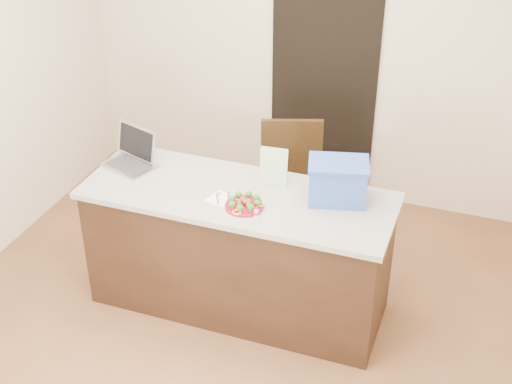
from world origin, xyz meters
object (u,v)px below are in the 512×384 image
(island, at_px, (239,250))
(blue_box, at_px, (338,181))
(plate, at_px, (245,206))
(chair, at_px, (286,180))
(yogurt_bottle, at_px, (256,213))
(laptop, at_px, (133,154))
(napkin, at_px, (222,199))

(island, relative_size, blue_box, 4.76)
(plate, height_order, chair, chair)
(island, distance_m, chair, 0.80)
(plate, height_order, yogurt_bottle, yogurt_bottle)
(laptop, relative_size, blue_box, 0.96)
(napkin, xyz_separation_m, laptop, (-0.76, 0.24, 0.06))
(island, xyz_separation_m, napkin, (-0.07, -0.11, 0.46))
(napkin, xyz_separation_m, blue_box, (0.70, 0.25, 0.13))
(napkin, height_order, blue_box, blue_box)
(plate, relative_size, laptop, 0.60)
(plate, height_order, blue_box, blue_box)
(plate, height_order, laptop, laptop)
(island, bearing_deg, laptop, 171.13)
(plate, bearing_deg, laptop, 163.71)
(napkin, bearing_deg, plate, -11.96)
(laptop, bearing_deg, plate, 2.95)
(laptop, height_order, blue_box, blue_box)
(plate, relative_size, blue_box, 0.58)
(island, xyz_separation_m, plate, (0.10, -0.14, 0.47))
(island, distance_m, blue_box, 0.88)
(plate, xyz_separation_m, laptop, (-0.94, 0.27, 0.06))
(yogurt_bottle, xyz_separation_m, laptop, (-1.04, 0.35, 0.04))
(yogurt_bottle, bearing_deg, plate, 145.39)
(island, height_order, chair, chair)
(blue_box, height_order, chair, blue_box)
(island, height_order, blue_box, blue_box)
(island, height_order, napkin, napkin)
(laptop, relative_size, chair, 0.40)
(plate, bearing_deg, yogurt_bottle, -34.61)
(plate, distance_m, blue_box, 0.61)
(blue_box, xyz_separation_m, chair, (-0.54, 0.65, -0.46))
(chair, bearing_deg, yogurt_bottle, -101.96)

